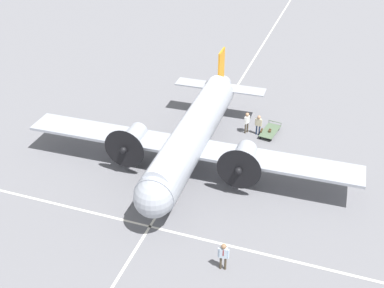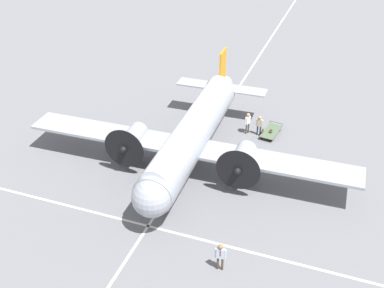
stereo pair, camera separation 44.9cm
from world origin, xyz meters
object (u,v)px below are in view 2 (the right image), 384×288
(ramp_agent, at_px, (248,121))
(baggage_cart, at_px, (271,132))
(airliner_main, at_px, (190,137))
(passenger_boarding, at_px, (259,124))
(suitcase_near_door, at_px, (262,133))
(suitcase_upright_spare, at_px, (271,133))
(crew_foreground, at_px, (220,254))

(ramp_agent, xyz_separation_m, baggage_cart, (-0.39, 1.83, -0.81))
(airliner_main, distance_m, ramp_agent, 6.62)
(passenger_boarding, xyz_separation_m, ramp_agent, (-0.01, -0.93, 0.04))
(ramp_agent, relative_size, baggage_cart, 0.71)
(suitcase_near_door, distance_m, suitcase_upright_spare, 0.65)
(passenger_boarding, bearing_deg, baggage_cart, 32.48)
(ramp_agent, distance_m, suitcase_upright_spare, 2.03)
(airliner_main, bearing_deg, passenger_boarding, 147.18)
(airliner_main, xyz_separation_m, crew_foreground, (8.60, 4.88, -1.39))
(suitcase_near_door, bearing_deg, suitcase_upright_spare, 104.77)
(ramp_agent, bearing_deg, crew_foreground, 38.19)
(ramp_agent, relative_size, suitcase_upright_spare, 3.37)
(passenger_boarding, relative_size, suitcase_near_door, 3.33)
(crew_foreground, distance_m, suitcase_near_door, 14.61)
(passenger_boarding, relative_size, baggage_cart, 0.68)
(suitcase_near_door, bearing_deg, passenger_boarding, -76.95)
(crew_foreground, relative_size, baggage_cart, 0.72)
(airliner_main, bearing_deg, suitcase_near_door, 145.56)
(crew_foreground, bearing_deg, passenger_boarding, -91.81)
(ramp_agent, bearing_deg, passenger_boarding, 118.80)
(crew_foreground, xyz_separation_m, suitcase_upright_spare, (-14.72, -0.40, -0.86))
(airliner_main, bearing_deg, crew_foreground, 28.07)
(crew_foreground, bearing_deg, suitcase_upright_spare, -95.39)
(airliner_main, distance_m, suitcase_upright_spare, 7.91)
(suitcase_upright_spare, xyz_separation_m, baggage_cart, (-0.17, -0.00, 0.03))
(crew_foreground, bearing_deg, suitcase_near_door, -92.90)
(airliner_main, distance_m, baggage_cart, 8.03)
(suitcase_near_door, xyz_separation_m, suitcase_upright_spare, (-0.17, 0.63, 0.01))
(ramp_agent, bearing_deg, suitcase_near_door, 121.97)
(suitcase_near_door, bearing_deg, airliner_main, -32.91)
(airliner_main, relative_size, suitcase_upright_spare, 44.30)
(airliner_main, height_order, crew_foreground, airliner_main)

